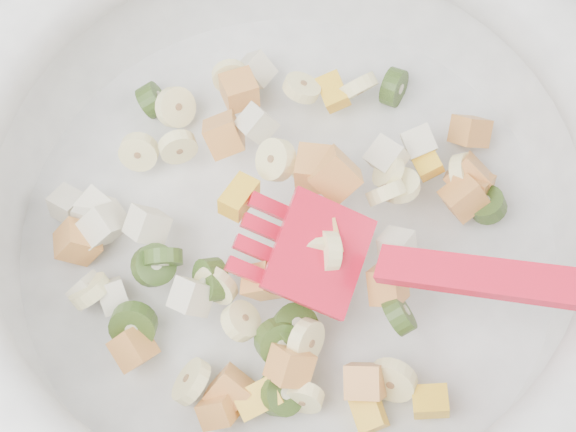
{
  "coord_description": "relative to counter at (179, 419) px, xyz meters",
  "views": [
    {
      "loc": [
        0.13,
        1.25,
        1.43
      ],
      "look_at": [
        0.12,
        1.47,
        0.95
      ],
      "focal_mm": 55.0,
      "sensor_mm": 36.0,
      "label": 1
    }
  ],
  "objects": [
    {
      "name": "counter",
      "position": [
        0.0,
        0.0,
        0.0
      ],
      "size": [
        2.0,
        0.6,
        0.9
      ],
      "primitive_type": "cube",
      "color": "#96969B",
      "rests_on": "ground"
    },
    {
      "name": "mixing_bowl",
      "position": [
        0.12,
        0.02,
        0.52
      ],
      "size": [
        0.45,
        0.43,
        0.15
      ],
      "color": "white",
      "rests_on": "counter"
    }
  ]
}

